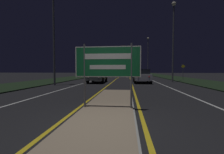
% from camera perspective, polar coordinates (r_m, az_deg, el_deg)
% --- Properties ---
extents(ground_plane, '(160.00, 160.00, 0.00)m').
position_cam_1_polar(ground_plane, '(4.01, -4.93, -18.54)').
color(ground_plane, black).
extents(median_island, '(1.92, 9.97, 0.10)m').
position_cam_1_polar(median_island, '(5.52, -1.67, -12.13)').
color(median_island, '#999993').
rests_on(median_island, ground_plane).
extents(verge_left, '(5.00, 100.00, 0.08)m').
position_cam_1_polar(verge_left, '(25.82, -17.31, -0.65)').
color(verge_left, black).
rests_on(verge_left, ground_plane).
extents(verge_right, '(5.00, 100.00, 0.08)m').
position_cam_1_polar(verge_right, '(25.29, 26.33, -0.86)').
color(verge_right, black).
rests_on(verge_right, ground_plane).
extents(centre_line_yellow_left, '(0.12, 70.00, 0.01)m').
position_cam_1_polar(centre_line_yellow_left, '(28.77, 2.28, -0.28)').
color(centre_line_yellow_left, gold).
rests_on(centre_line_yellow_left, ground_plane).
extents(centre_line_yellow_right, '(0.12, 70.00, 0.01)m').
position_cam_1_polar(centre_line_yellow_right, '(28.71, 6.88, -0.31)').
color(centre_line_yellow_right, gold).
rests_on(centre_line_yellow_right, ground_plane).
extents(lane_line_white_left, '(0.12, 70.00, 0.01)m').
position_cam_1_polar(lane_line_white_left, '(29.12, -3.71, -0.25)').
color(lane_line_white_left, silver).
rests_on(lane_line_white_left, ground_plane).
extents(lane_line_white_right, '(0.12, 70.00, 0.01)m').
position_cam_1_polar(lane_line_white_right, '(28.92, 12.93, -0.33)').
color(lane_line_white_right, silver).
rests_on(lane_line_white_right, ground_plane).
extents(edge_line_white_left, '(0.10, 70.00, 0.01)m').
position_cam_1_polar(edge_line_white_left, '(29.78, -9.41, -0.22)').
color(edge_line_white_left, silver).
rests_on(edge_line_white_left, ground_plane).
extents(edge_line_white_right, '(0.10, 70.00, 0.01)m').
position_cam_1_polar(edge_line_white_right, '(29.43, 18.73, -0.35)').
color(edge_line_white_right, silver).
rests_on(edge_line_white_right, ground_plane).
extents(highway_sign, '(2.34, 0.07, 2.29)m').
position_cam_1_polar(highway_sign, '(5.34, -1.70, 5.08)').
color(highway_sign, '#56565B').
rests_on(highway_sign, median_island).
extents(streetlight_left_near, '(0.62, 0.62, 9.64)m').
position_cam_1_polar(streetlight_left_near, '(16.17, -21.42, 21.27)').
color(streetlight_left_near, '#56565B').
rests_on(streetlight_left_near, ground_plane).
extents(streetlight_right_near, '(0.49, 0.49, 9.61)m').
position_cam_1_polar(streetlight_right_near, '(20.16, 22.33, 15.35)').
color(streetlight_right_near, '#56565B').
rests_on(streetlight_right_near, ground_plane).
extents(streetlight_right_far, '(0.51, 0.51, 10.35)m').
position_cam_1_polar(streetlight_right_far, '(42.26, 13.54, 9.37)').
color(streetlight_right_far, '#56565B').
rests_on(streetlight_right_far, ground_plane).
extents(car_receding_0, '(1.89, 4.17, 1.56)m').
position_cam_1_polar(car_receding_0, '(17.51, 11.29, 0.49)').
color(car_receding_0, '#B7B7BC').
rests_on(car_receding_0, ground_plane).
extents(car_receding_1, '(1.93, 4.27, 1.41)m').
position_cam_1_polar(car_receding_1, '(30.26, 9.46, 1.23)').
color(car_receding_1, silver).
rests_on(car_receding_1, ground_plane).
extents(car_receding_2, '(1.93, 4.47, 1.43)m').
position_cam_1_polar(car_receding_2, '(41.76, 8.86, 1.63)').
color(car_receding_2, '#4C514C').
rests_on(car_receding_2, ground_plane).
extents(car_receding_3, '(1.96, 4.30, 1.38)m').
position_cam_1_polar(car_receding_3, '(55.47, 7.92, 1.84)').
color(car_receding_3, maroon).
rests_on(car_receding_3, ground_plane).
extents(car_approaching_0, '(1.87, 4.14, 1.37)m').
position_cam_1_polar(car_approaching_0, '(17.53, -5.51, 0.29)').
color(car_approaching_0, '#4C514C').
rests_on(car_approaching_0, ground_plane).
extents(car_approaching_1, '(1.97, 4.09, 1.35)m').
position_cam_1_polar(car_approaching_1, '(33.19, 0.71, 1.35)').
color(car_approaching_1, '#B7B7BC').
rests_on(car_approaching_1, ground_plane).
extents(warning_sign, '(0.60, 0.06, 2.27)m').
position_cam_1_polar(warning_sign, '(25.98, 25.45, 2.35)').
color(warning_sign, '#56565B').
rests_on(warning_sign, verge_right).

